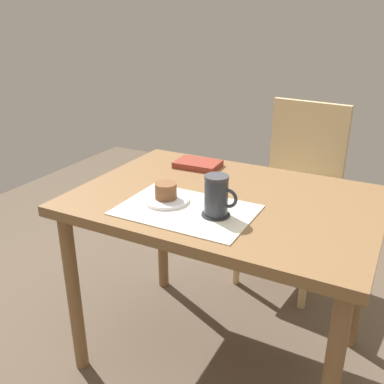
# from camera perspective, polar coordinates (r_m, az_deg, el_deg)

# --- Properties ---
(ground_plane) EXTENTS (4.40, 4.40, 0.02)m
(ground_plane) POSITION_cam_1_polar(r_m,az_deg,el_deg) (1.88, 3.80, -20.94)
(ground_plane) COLOR brown
(dining_table) EXTENTS (1.03, 0.73, 0.70)m
(dining_table) POSITION_cam_1_polar(r_m,az_deg,el_deg) (1.52, 4.40, -3.61)
(dining_table) COLOR brown
(dining_table) RESTS_ON ground_plane
(wooden_chair) EXTENTS (0.47, 0.47, 0.90)m
(wooden_chair) POSITION_cam_1_polar(r_m,az_deg,el_deg) (2.20, 13.62, 0.60)
(wooden_chair) COLOR #D1B27F
(wooden_chair) RESTS_ON ground_plane
(placemat) EXTENTS (0.43, 0.29, 0.00)m
(placemat) POSITION_cam_1_polar(r_m,az_deg,el_deg) (1.38, -0.78, -2.41)
(placemat) COLOR silver
(placemat) RESTS_ON dining_table
(pastry_plate) EXTENTS (0.15, 0.15, 0.01)m
(pastry_plate) POSITION_cam_1_polar(r_m,az_deg,el_deg) (1.43, -3.48, -1.03)
(pastry_plate) COLOR white
(pastry_plate) RESTS_ON placemat
(pastry) EXTENTS (0.07, 0.07, 0.05)m
(pastry) POSITION_cam_1_polar(r_m,az_deg,el_deg) (1.42, -3.51, 0.17)
(pastry) COLOR brown
(pastry) RESTS_ON pastry_plate
(coffee_coaster) EXTENTS (0.09, 0.09, 0.00)m
(coffee_coaster) POSITION_cam_1_polar(r_m,az_deg,el_deg) (1.34, 3.18, -3.02)
(coffee_coaster) COLOR #232328
(coffee_coaster) RESTS_ON placemat
(coffee_mug) EXTENTS (0.11, 0.07, 0.13)m
(coffee_mug) POSITION_cam_1_polar(r_m,az_deg,el_deg) (1.31, 3.34, -0.44)
(coffee_mug) COLOR #2D333D
(coffee_mug) RESTS_ON coffee_coaster
(small_book) EXTENTS (0.19, 0.13, 0.02)m
(small_book) POSITION_cam_1_polar(r_m,az_deg,el_deg) (1.77, 0.78, 3.75)
(small_book) COLOR maroon
(small_book) RESTS_ON dining_table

